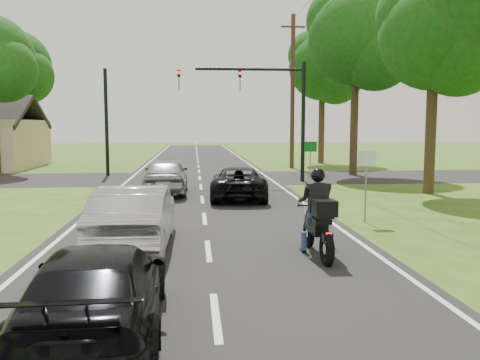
% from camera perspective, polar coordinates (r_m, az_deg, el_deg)
% --- Properties ---
extents(ground, '(140.00, 140.00, 0.00)m').
position_cam_1_polar(ground, '(11.70, -3.59, -7.99)').
color(ground, '#345217').
rests_on(ground, ground).
extents(road, '(8.00, 100.00, 0.01)m').
position_cam_1_polar(road, '(21.53, -4.35, -1.44)').
color(road, black).
rests_on(road, ground).
extents(cross_road, '(60.00, 7.00, 0.01)m').
position_cam_1_polar(cross_road, '(27.49, -4.54, 0.21)').
color(cross_road, black).
rests_on(cross_road, ground).
extents(motorcycle_rider, '(0.65, 2.28, 1.97)m').
position_cam_1_polar(motorcycle_rider, '(11.17, 8.80, -4.66)').
color(motorcycle_rider, black).
rests_on(motorcycle_rider, ground).
extents(dark_suv, '(2.43, 4.66, 1.25)m').
position_cam_1_polar(dark_suv, '(19.74, -0.14, -0.27)').
color(dark_suv, black).
rests_on(dark_suv, road).
extents(silver_sedan, '(1.65, 4.51, 1.48)m').
position_cam_1_polar(silver_sedan, '(11.99, -11.72, -4.09)').
color(silver_sedan, '#BABABF').
rests_on(silver_sedan, road).
extents(silver_suv, '(1.79, 4.42, 1.50)m').
position_cam_1_polar(silver_suv, '(21.33, -8.32, 0.49)').
color(silver_suv, '#989B9F').
rests_on(silver_suv, road).
extents(dark_car_behind, '(1.91, 4.39, 1.26)m').
position_cam_1_polar(dark_car_behind, '(7.28, -15.64, -11.81)').
color(dark_car_behind, black).
rests_on(dark_car_behind, road).
extents(traffic_signal, '(6.38, 0.44, 6.00)m').
position_cam_1_polar(traffic_signal, '(25.63, 3.01, 9.04)').
color(traffic_signal, black).
rests_on(traffic_signal, ground).
extents(signal_pole_far, '(0.20, 0.20, 6.00)m').
position_cam_1_polar(signal_pole_far, '(29.74, -14.76, 6.26)').
color(signal_pole_far, black).
rests_on(signal_pole_far, ground).
extents(utility_pole_far, '(1.60, 0.28, 10.00)m').
position_cam_1_polar(utility_pole_far, '(34.04, 5.92, 9.91)').
color(utility_pole_far, '#4E3023').
rests_on(utility_pole_far, ground).
extents(sign_white, '(0.55, 0.07, 2.12)m').
position_cam_1_polar(sign_white, '(15.22, 14.02, 1.24)').
color(sign_white, slate).
rests_on(sign_white, ground).
extents(sign_green, '(0.55, 0.07, 2.12)m').
position_cam_1_polar(sign_green, '(22.95, 7.93, 2.98)').
color(sign_green, slate).
rests_on(sign_green, ground).
extents(tree_row_c, '(4.80, 4.65, 8.76)m').
position_cam_1_polar(tree_row_c, '(22.76, 21.80, 14.29)').
color(tree_row_c, '#332316').
rests_on(tree_row_c, ground).
extents(tree_row_d, '(5.76, 5.58, 10.45)m').
position_cam_1_polar(tree_row_d, '(29.98, 13.62, 14.80)').
color(tree_row_d, '#332316').
rests_on(tree_row_d, ground).
extents(tree_row_e, '(5.28, 5.12, 9.61)m').
position_cam_1_polar(tree_row_e, '(38.59, 9.73, 12.02)').
color(tree_row_e, '#332316').
rests_on(tree_row_e, ground).
extents(tree_left_far, '(5.76, 5.58, 10.14)m').
position_cam_1_polar(tree_left_far, '(43.43, -23.62, 11.34)').
color(tree_left_far, '#332316').
rests_on(tree_left_far, ground).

